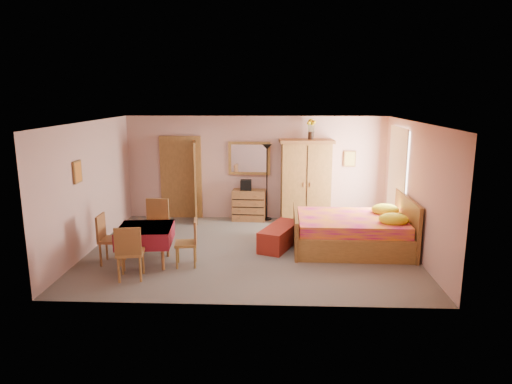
{
  "coord_description": "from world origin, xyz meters",
  "views": [
    {
      "loc": [
        0.48,
        -8.89,
        3.13
      ],
      "look_at": [
        0.1,
        0.3,
        1.15
      ],
      "focal_mm": 32.0,
      "sensor_mm": 36.0,
      "label": 1
    }
  ],
  "objects_px": {
    "stereo": "(246,185)",
    "chair_east": "(186,243)",
    "bench": "(280,236)",
    "wardrobe": "(306,181)",
    "chair_north": "(155,226)",
    "sunflower_vase": "(311,129)",
    "chair_west": "(112,239)",
    "floor_lamp": "(267,183)",
    "chest_of_drawers": "(249,205)",
    "bed": "(351,222)",
    "chair_south": "(130,252)",
    "wall_mirror": "(249,158)",
    "dining_table": "(146,245)"
  },
  "relations": [
    {
      "from": "chair_west",
      "to": "chair_east",
      "type": "relative_size",
      "value": 1.07
    },
    {
      "from": "chest_of_drawers",
      "to": "chair_east",
      "type": "height_order",
      "value": "chair_east"
    },
    {
      "from": "stereo",
      "to": "chair_south",
      "type": "bearing_deg",
      "value": -114.83
    },
    {
      "from": "chest_of_drawers",
      "to": "stereo",
      "type": "bearing_deg",
      "value": -164.65
    },
    {
      "from": "chair_west",
      "to": "chair_east",
      "type": "height_order",
      "value": "chair_west"
    },
    {
      "from": "sunflower_vase",
      "to": "chair_south",
      "type": "height_order",
      "value": "sunflower_vase"
    },
    {
      "from": "bed",
      "to": "chair_west",
      "type": "xyz_separation_m",
      "value": [
        -4.61,
        -1.06,
        -0.08
      ]
    },
    {
      "from": "chest_of_drawers",
      "to": "wardrobe",
      "type": "bearing_deg",
      "value": 1.29
    },
    {
      "from": "chest_of_drawers",
      "to": "chair_east",
      "type": "bearing_deg",
      "value": -104.76
    },
    {
      "from": "stereo",
      "to": "bench",
      "type": "bearing_deg",
      "value": -67.13
    },
    {
      "from": "wall_mirror",
      "to": "wardrobe",
      "type": "relative_size",
      "value": 0.51
    },
    {
      "from": "bench",
      "to": "chair_east",
      "type": "relative_size",
      "value": 1.5
    },
    {
      "from": "stereo",
      "to": "chair_north",
      "type": "bearing_deg",
      "value": -126.23
    },
    {
      "from": "bench",
      "to": "floor_lamp",
      "type": "bearing_deg",
      "value": 98.71
    },
    {
      "from": "wall_mirror",
      "to": "chair_south",
      "type": "relative_size",
      "value": 1.09
    },
    {
      "from": "floor_lamp",
      "to": "chair_east",
      "type": "distance_m",
      "value": 3.58
    },
    {
      "from": "floor_lamp",
      "to": "chair_south",
      "type": "height_order",
      "value": "floor_lamp"
    },
    {
      "from": "bench",
      "to": "chair_east",
      "type": "bearing_deg",
      "value": -146.3
    },
    {
      "from": "stereo",
      "to": "sunflower_vase",
      "type": "distance_m",
      "value": 2.11
    },
    {
      "from": "sunflower_vase",
      "to": "stereo",
      "type": "bearing_deg",
      "value": -179.14
    },
    {
      "from": "bed",
      "to": "floor_lamp",
      "type": "bearing_deg",
      "value": 131.11
    },
    {
      "from": "bed",
      "to": "chair_north",
      "type": "bearing_deg",
      "value": -174.5
    },
    {
      "from": "floor_lamp",
      "to": "bench",
      "type": "height_order",
      "value": "floor_lamp"
    },
    {
      "from": "stereo",
      "to": "chair_east",
      "type": "bearing_deg",
      "value": -106.21
    },
    {
      "from": "sunflower_vase",
      "to": "bed",
      "type": "bearing_deg",
      "value": -71.08
    },
    {
      "from": "stereo",
      "to": "floor_lamp",
      "type": "relative_size",
      "value": 0.14
    },
    {
      "from": "sunflower_vase",
      "to": "chair_west",
      "type": "xyz_separation_m",
      "value": [
        -3.91,
        -3.11,
        -1.83
      ]
    },
    {
      "from": "floor_lamp",
      "to": "dining_table",
      "type": "relative_size",
      "value": 1.96
    },
    {
      "from": "chair_north",
      "to": "chair_west",
      "type": "xyz_separation_m",
      "value": [
        -0.62,
        -0.76,
        -0.04
      ]
    },
    {
      "from": "dining_table",
      "to": "chair_north",
      "type": "xyz_separation_m",
      "value": [
        -0.02,
        0.75,
        0.16
      ]
    },
    {
      "from": "floor_lamp",
      "to": "stereo",
      "type": "bearing_deg",
      "value": -170.48
    },
    {
      "from": "wardrobe",
      "to": "sunflower_vase",
      "type": "bearing_deg",
      "value": 17.01
    },
    {
      "from": "stereo",
      "to": "chair_south",
      "type": "relative_size",
      "value": 0.28
    },
    {
      "from": "wardrobe",
      "to": "chair_north",
      "type": "height_order",
      "value": "wardrobe"
    },
    {
      "from": "floor_lamp",
      "to": "chair_north",
      "type": "distance_m",
      "value": 3.31
    },
    {
      "from": "stereo",
      "to": "chair_east",
      "type": "xyz_separation_m",
      "value": [
        -0.92,
        -3.15,
        -0.47
      ]
    },
    {
      "from": "chest_of_drawers",
      "to": "chair_west",
      "type": "relative_size",
      "value": 0.87
    },
    {
      "from": "dining_table",
      "to": "sunflower_vase",
      "type": "bearing_deg",
      "value": 43.47
    },
    {
      "from": "stereo",
      "to": "floor_lamp",
      "type": "xyz_separation_m",
      "value": [
        0.52,
        0.09,
        0.05
      ]
    },
    {
      "from": "chest_of_drawers",
      "to": "chair_north",
      "type": "xyz_separation_m",
      "value": [
        -1.78,
        -2.34,
        0.13
      ]
    },
    {
      "from": "floor_lamp",
      "to": "bed",
      "type": "xyz_separation_m",
      "value": [
        1.77,
        -2.11,
        -0.41
      ]
    },
    {
      "from": "chest_of_drawers",
      "to": "bed",
      "type": "distance_m",
      "value": 3.02
    },
    {
      "from": "chair_south",
      "to": "chair_east",
      "type": "xyz_separation_m",
      "value": [
        0.84,
        0.64,
        -0.05
      ]
    },
    {
      "from": "stereo",
      "to": "chair_west",
      "type": "bearing_deg",
      "value": -127.02
    },
    {
      "from": "sunflower_vase",
      "to": "chair_south",
      "type": "relative_size",
      "value": 0.51
    },
    {
      "from": "stereo",
      "to": "floor_lamp",
      "type": "height_order",
      "value": "floor_lamp"
    },
    {
      "from": "sunflower_vase",
      "to": "chair_east",
      "type": "distance_m",
      "value": 4.45
    },
    {
      "from": "floor_lamp",
      "to": "chair_north",
      "type": "xyz_separation_m",
      "value": [
        -2.22,
        -2.41,
        -0.44
      ]
    },
    {
      "from": "bench",
      "to": "sunflower_vase",
      "type": "bearing_deg",
      "value": 69.55
    },
    {
      "from": "wall_mirror",
      "to": "wardrobe",
      "type": "bearing_deg",
      "value": -8.18
    }
  ]
}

